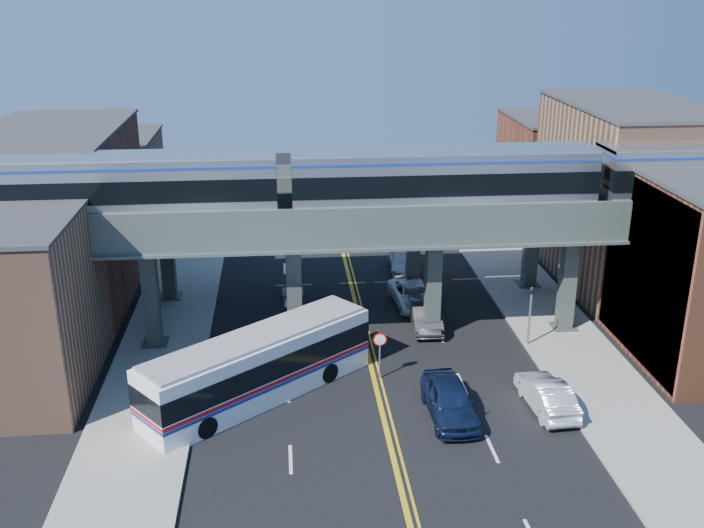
{
  "coord_description": "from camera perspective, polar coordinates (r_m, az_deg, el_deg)",
  "views": [
    {
      "loc": [
        -4.5,
        -33.38,
        19.84
      ],
      "look_at": [
        -0.77,
        7.19,
        4.91
      ],
      "focal_mm": 40.0,
      "sensor_mm": 36.0,
      "label": 1
    }
  ],
  "objects": [
    {
      "name": "traffic_signal",
      "position": [
        45.23,
        12.84,
        -3.23
      ],
      "size": [
        0.15,
        0.18,
        4.1
      ],
      "color": "slate",
      "rests_on": "ground"
    },
    {
      "name": "transit_train",
      "position": [
        43.57,
        6.62,
        6.16
      ],
      "size": [
        51.36,
        3.22,
        3.76
      ],
      "color": "black",
      "rests_on": "elevated_viaduct_near"
    },
    {
      "name": "ground",
      "position": [
        39.09,
        2.12,
        -10.4
      ],
      "size": [
        120.0,
        120.0,
        0.0
      ],
      "primitive_type": "plane",
      "color": "black",
      "rests_on": "ground"
    },
    {
      "name": "transit_bus",
      "position": [
        39.47,
        -6.8,
        -7.43
      ],
      "size": [
        11.63,
        10.09,
        3.26
      ],
      "rotation": [
        0.0,
        0.0,
        0.67
      ],
      "color": "white",
      "rests_on": "ground"
    },
    {
      "name": "sidewalk_west",
      "position": [
        48.18,
        -13.17,
        -4.66
      ],
      "size": [
        5.0,
        70.0,
        0.16
      ],
      "primitive_type": "cube",
      "color": "gray",
      "rests_on": "ground"
    },
    {
      "name": "building_west_a",
      "position": [
        42.76,
        -23.99,
        -2.74
      ],
      "size": [
        8.0,
        10.0,
        9.0
      ],
      "primitive_type": "cube",
      "color": "#885D46",
      "rests_on": "ground"
    },
    {
      "name": "sidewalk_east",
      "position": [
        50.28,
        13.79,
        -3.64
      ],
      "size": [
        5.0,
        70.0,
        0.16
      ],
      "primitive_type": "cube",
      "color": "gray",
      "rests_on": "ground"
    },
    {
      "name": "car_lane_c",
      "position": [
        50.35,
        4.43,
        -2.28
      ],
      "size": [
        2.87,
        5.31,
        1.41
      ],
      "primitive_type": "imported",
      "rotation": [
        0.0,
        0.0,
        0.11
      ],
      "color": "white",
      "rests_on": "ground"
    },
    {
      "name": "elevated_viaduct_far",
      "position": [
        50.39,
        0.06,
        4.73
      ],
      "size": [
        52.0,
        3.6,
        7.4
      ],
      "color": "#3A433F",
      "rests_on": "ground"
    },
    {
      "name": "car_lane_a",
      "position": [
        38.2,
        7.11,
        -9.79
      ],
      "size": [
        2.24,
        5.27,
        1.78
      ],
      "primitive_type": "imported",
      "rotation": [
        0.0,
        0.0,
        0.03
      ],
      "color": "#0F1937",
      "rests_on": "ground"
    },
    {
      "name": "car_lane_d",
      "position": [
        56.14,
        3.78,
        0.17
      ],
      "size": [
        2.4,
        5.17,
        1.46
      ],
      "primitive_type": "imported",
      "rotation": [
        0.0,
        0.0,
        -0.07
      ],
      "color": "silver",
      "rests_on": "ground"
    },
    {
      "name": "stop_sign",
      "position": [
        40.9,
        2.04,
        -6.13
      ],
      "size": [
        0.76,
        0.09,
        2.63
      ],
      "color": "slate",
      "rests_on": "ground"
    },
    {
      "name": "car_lane_b",
      "position": [
        47.4,
        5.35,
        -3.67
      ],
      "size": [
        1.95,
        4.9,
        1.59
      ],
      "primitive_type": "imported",
      "rotation": [
        0.0,
        0.0,
        -0.06
      ],
      "color": "#2B2C2E",
      "rests_on": "ground"
    },
    {
      "name": "building_east_b",
      "position": [
        56.2,
        19.16,
        4.74
      ],
      "size": [
        8.0,
        14.0,
        12.0
      ],
      "primitive_type": "cube",
      "color": "#885D46",
      "rests_on": "ground"
    },
    {
      "name": "building_west_c",
      "position": [
        65.86,
        -17.44,
        5.27
      ],
      "size": [
        8.0,
        10.0,
        8.0
      ],
      "primitive_type": "cube",
      "color": "#885D46",
      "rests_on": "ground"
    },
    {
      "name": "building_west_b",
      "position": [
        53.29,
        -20.3,
        3.24
      ],
      "size": [
        8.0,
        14.0,
        11.0
      ],
      "primitive_type": "cube",
      "color": "brown",
      "rests_on": "ground"
    },
    {
      "name": "building_east_c",
      "position": [
        68.23,
        14.69,
        6.47
      ],
      "size": [
        8.0,
        10.0,
        9.0
      ],
      "primitive_type": "cube",
      "color": "brown",
      "rests_on": "ground"
    },
    {
      "name": "car_parked_curb",
      "position": [
        39.73,
        13.97,
        -9.2
      ],
      "size": [
        1.96,
        4.83,
        1.56
      ],
      "primitive_type": "imported",
      "rotation": [
        0.0,
        0.0,
        3.21
      ],
      "color": "silver",
      "rests_on": "ground"
    },
    {
      "name": "mural_panel",
      "position": [
        44.58,
        20.41,
        -0.99
      ],
      "size": [
        0.1,
        9.5,
        9.5
      ],
      "primitive_type": "cube",
      "color": "teal",
      "rests_on": "ground"
    },
    {
      "name": "elevated_viaduct_near",
      "position": [
        43.71,
        0.91,
        2.31
      ],
      "size": [
        52.0,
        3.6,
        7.4
      ],
      "color": "#3A433F",
      "rests_on": "ground"
    }
  ]
}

